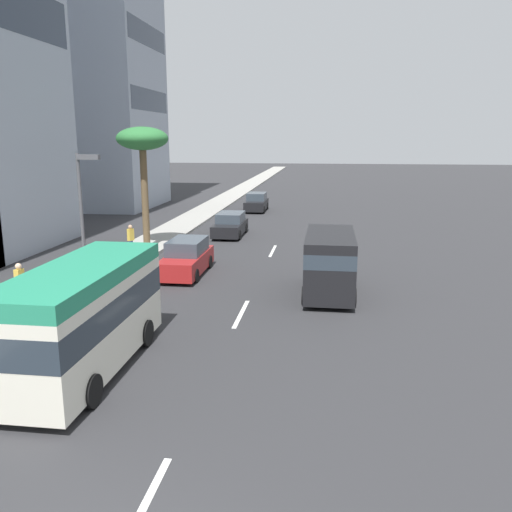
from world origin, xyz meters
The scene contains 14 objects.
ground_plane centered at (31.50, 0.00, 0.00)m, with size 198.00×198.00×0.00m, color #2D2D30.
sidewalk_right centered at (31.50, 7.64, 0.07)m, with size 162.00×2.72×0.15m, color #9E9B93.
lane_stripe_near centered at (2.30, 0.00, 0.01)m, with size 3.20×0.16×0.01m, color silver.
lane_stripe_mid centered at (13.20, 0.00, 0.01)m, with size 3.20×0.16×0.01m, color silver.
lane_stripe_far centered at (24.57, 0.00, 0.01)m, with size 3.20×0.16×0.01m, color silver.
minibus_lead centered at (7.74, 3.52, 1.67)m, with size 6.85×2.33×3.04m.
car_second centered at (41.38, 3.22, 0.77)m, with size 4.11×1.80×1.63m.
car_third centered at (29.11, 3.34, 0.73)m, with size 4.43×1.86×1.53m.
van_fourth centered at (16.16, -3.24, 1.48)m, with size 4.89×2.11×2.59m.
car_fifth centered at (18.71, 3.54, 0.79)m, with size 4.56×1.78×1.68m.
pedestrian_near_lamp centered at (21.81, 7.49, 1.07)m, with size 0.39×0.34×1.67m.
pedestrian_by_tree centered at (12.30, 8.22, 1.12)m, with size 0.35×0.27×1.74m.
palm_tree centered at (23.97, 7.35, 6.13)m, with size 2.90×2.90×6.89m.
street_lamp centered at (14.52, 6.55, 3.75)m, with size 0.24×0.97×5.70m.
Camera 1 is at (-5.54, -3.10, 6.45)m, focal length 37.43 mm.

